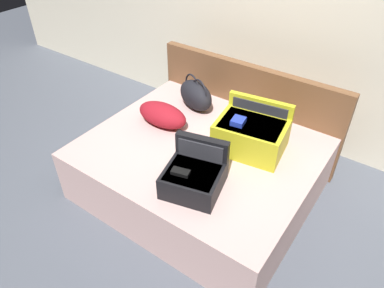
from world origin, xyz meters
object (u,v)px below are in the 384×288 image
(duffel_bag, at_px, (196,95))
(pillow_near_headboard, at_px, (162,115))
(hard_case_medium, at_px, (194,176))
(hard_case_large, at_px, (251,133))
(bed, at_px, (200,169))

(duffel_bag, relative_size, pillow_near_headboard, 0.97)
(hard_case_medium, relative_size, pillow_near_headboard, 0.98)
(hard_case_large, bearing_deg, hard_case_medium, -108.47)
(bed, distance_m, duffel_bag, 0.71)
(bed, xyz_separation_m, duffel_bag, (-0.37, 0.47, 0.37))
(bed, relative_size, hard_case_large, 3.13)
(hard_case_large, relative_size, duffel_bag, 1.26)
(bed, height_order, duffel_bag, duffel_bag)
(duffel_bag, bearing_deg, bed, -51.81)
(hard_case_large, height_order, hard_case_medium, hard_case_large)
(hard_case_large, xyz_separation_m, duffel_bag, (-0.71, 0.26, -0.01))
(hard_case_medium, height_order, duffel_bag, hard_case_medium)
(hard_case_large, bearing_deg, pillow_near_headboard, -178.32)
(bed, relative_size, duffel_bag, 3.92)
(hard_case_large, bearing_deg, bed, -155.43)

